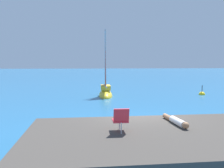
{
  "coord_description": "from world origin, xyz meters",
  "views": [
    {
      "loc": [
        -1.82,
        -10.28,
        3.09
      ],
      "look_at": [
        -0.51,
        8.01,
        1.27
      ],
      "focal_mm": 38.37,
      "sensor_mm": 36.0,
      "label": 1
    }
  ],
  "objects_px": {
    "sailboat_near": "(106,92)",
    "person_sunbather": "(176,121)",
    "beach_chair": "(121,119)",
    "marker_buoy": "(202,95)"
  },
  "relations": [
    {
      "from": "sailboat_near",
      "to": "person_sunbather",
      "type": "bearing_deg",
      "value": -170.75
    },
    {
      "from": "beach_chair",
      "to": "marker_buoy",
      "type": "height_order",
      "value": "beach_chair"
    },
    {
      "from": "person_sunbather",
      "to": "beach_chair",
      "type": "distance_m",
      "value": 2.25
    },
    {
      "from": "sailboat_near",
      "to": "person_sunbather",
      "type": "distance_m",
      "value": 12.52
    },
    {
      "from": "person_sunbather",
      "to": "sailboat_near",
      "type": "bearing_deg",
      "value": 1.33
    },
    {
      "from": "person_sunbather",
      "to": "marker_buoy",
      "type": "xyz_separation_m",
      "value": [
        6.75,
        12.59,
        -0.94
      ]
    },
    {
      "from": "sailboat_near",
      "to": "person_sunbather",
      "type": "height_order",
      "value": "sailboat_near"
    },
    {
      "from": "sailboat_near",
      "to": "beach_chair",
      "type": "xyz_separation_m",
      "value": [
        -0.12,
        -13.18,
        0.93
      ]
    },
    {
      "from": "beach_chair",
      "to": "marker_buoy",
      "type": "xyz_separation_m",
      "value": [
        8.82,
        13.41,
        -1.27
      ]
    },
    {
      "from": "person_sunbather",
      "to": "beach_chair",
      "type": "height_order",
      "value": "beach_chair"
    }
  ]
}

